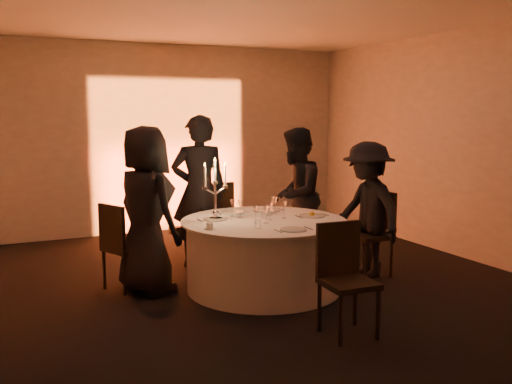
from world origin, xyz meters
name	(u,v)px	position (x,y,z in m)	size (l,w,h in m)	color
floor	(264,288)	(0.00, 0.00, 0.00)	(7.00, 7.00, 0.00)	black
ceiling	(264,7)	(0.00, 0.00, 3.00)	(7.00, 7.00, 0.00)	white
wall_back	(170,139)	(0.00, 3.50, 1.50)	(7.00, 7.00, 0.00)	#B0ACA4
wall_right	(473,146)	(3.00, 0.00, 1.50)	(7.00, 7.00, 0.00)	#B0ACA4
uplighter_fixture	(177,230)	(0.00, 3.20, 0.05)	(0.25, 0.12, 0.10)	black
banquet_table	(264,254)	(0.00, 0.00, 0.38)	(1.80, 1.80, 0.77)	black
chair_left	(121,242)	(-1.43, 0.60, 0.54)	(0.56, 0.56, 0.96)	black
chair_back_left	(214,216)	(-0.06, 1.36, 0.59)	(0.47, 0.47, 1.04)	black
chair_back_right	(296,216)	(0.97, 1.03, 0.57)	(0.62, 0.62, 1.00)	black
chair_right	(375,228)	(1.43, -0.06, 0.57)	(0.46, 0.46, 1.00)	black
chair_front	(344,272)	(0.09, -1.42, 0.55)	(0.45, 0.45, 0.97)	black
guest_left	(146,210)	(-1.18, 0.44, 0.90)	(0.88, 0.57, 1.79)	black
guest_back_left	(199,191)	(-0.31, 1.21, 0.95)	(0.69, 0.45, 1.90)	black
guest_back_right	(296,195)	(0.90, 0.92, 0.87)	(0.84, 0.66, 1.73)	black
guest_right	(367,210)	(1.32, -0.07, 0.80)	(1.03, 0.59, 1.59)	black
plate_left	(215,219)	(-0.48, 0.23, 0.78)	(0.35, 0.26, 0.01)	white
plate_back_left	(232,212)	(-0.15, 0.54, 0.78)	(0.35, 0.29, 0.01)	white
plate_back_right	(268,210)	(0.29, 0.49, 0.78)	(0.35, 0.29, 0.01)	white
plate_right	(312,215)	(0.58, -0.03, 0.79)	(0.36, 0.29, 0.08)	white
plate_front	(293,230)	(0.03, -0.62, 0.78)	(0.36, 0.27, 0.01)	white
coffee_cup	(210,226)	(-0.70, -0.20, 0.80)	(0.11, 0.11, 0.07)	white
candelabra	(215,198)	(-0.47, 0.24, 1.01)	(0.29, 0.14, 0.68)	silver
wine_glass_a	(270,207)	(0.06, -0.03, 0.91)	(0.07, 0.07, 0.19)	white
wine_glass_b	(266,210)	(-0.06, -0.18, 0.91)	(0.07, 0.07, 0.19)	white
wine_glass_c	(284,206)	(0.24, -0.02, 0.91)	(0.07, 0.07, 0.19)	white
wine_glass_d	(275,202)	(0.28, 0.29, 0.91)	(0.07, 0.07, 0.19)	white
wine_glass_e	(232,204)	(-0.23, 0.34, 0.91)	(0.07, 0.07, 0.19)	white
wine_glass_f	(256,211)	(-0.17, -0.15, 0.91)	(0.07, 0.07, 0.19)	white
wine_glass_g	(272,201)	(0.29, 0.38, 0.91)	(0.07, 0.07, 0.19)	white
wine_glass_h	(240,205)	(-0.17, 0.25, 0.91)	(0.07, 0.07, 0.19)	white
tumbler_a	(269,211)	(0.18, 0.22, 0.82)	(0.07, 0.07, 0.09)	white
tumbler_b	(264,214)	(0.05, 0.09, 0.82)	(0.07, 0.07, 0.09)	white
tumbler_c	(258,224)	(-0.25, -0.39, 0.82)	(0.07, 0.07, 0.09)	white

